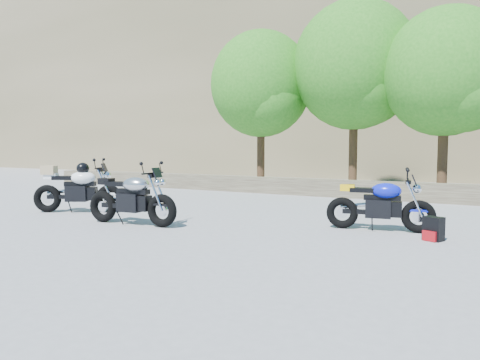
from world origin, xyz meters
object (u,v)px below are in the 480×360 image
Objects in this scene: silver_bike at (132,199)px; white_bike at (78,188)px; backpack at (433,229)px; blue_bike at (380,205)px.

white_bike is (-2.17, 0.56, 0.06)m from silver_bike.
white_bike is at bearing -150.86° from backpack.
silver_bike is at bearing -142.25° from backpack.
silver_bike is at bearing -43.92° from white_bike.
blue_bike is (6.29, 1.14, -0.10)m from white_bike.
backpack is at bearing 8.64° from silver_bike.
blue_bike is (4.12, 1.70, -0.04)m from silver_bike.
silver_bike is at bearing -167.17° from blue_bike.
white_bike is at bearing 159.90° from silver_bike.
white_bike reaches higher than backpack.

